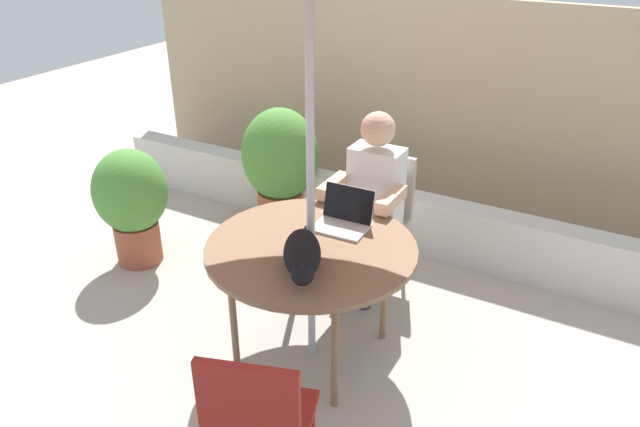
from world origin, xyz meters
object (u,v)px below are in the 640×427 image
Objects in this scene: patio_table at (311,254)px; potted_plant_by_chair at (280,162)px; cat at (302,256)px; potted_plant_near_fence at (132,200)px; chair_occupied at (380,209)px; person_seated at (371,195)px; laptop at (345,215)px; chair_empty at (257,421)px.

potted_plant_by_chair reaches higher than patio_table.
cat is 1.81m from potted_plant_near_fence.
chair_occupied is 1.53× the size of cat.
potted_plant_by_chair is (-1.11, 1.53, -0.27)m from cat.
cat is at bearing -53.92° from potted_plant_by_chair.
laptop is (0.05, -0.48, 0.09)m from person_seated.
chair_occupied is at bearing 22.42° from potted_plant_near_fence.
patio_table is at bearing 108.12° from chair_empty.
potted_plant_by_chair is (-1.09, 1.00, -0.25)m from laptop.
chair_empty reaches higher than patio_table.
laptop reaches higher than patio_table.
laptop is 0.53m from cat.
chair_empty is 2.68m from potted_plant_by_chair.
potted_plant_near_fence is at bearing -157.58° from chair_occupied.
potted_plant_near_fence is (-1.64, -0.67, -0.03)m from chair_occupied.
chair_occupied is 0.92× the size of potted_plant_by_chair.
chair_occupied reaches higher than potted_plant_near_fence.
cat is (0.08, -1.17, 0.28)m from chair_occupied.
potted_plant_near_fence is at bearing -120.24° from potted_plant_by_chair.
person_seated is 1.02m from cat.
cat is at bearing -70.32° from patio_table.
patio_table is at bearing -90.00° from person_seated.
potted_plant_by_chair reaches higher than laptop.
patio_table is 1.08m from chair_empty.
cat is 0.67× the size of potted_plant_near_fence.
laptop reaches higher than cat.
chair_occupied is 1.98m from chair_empty.
potted_plant_by_chair reaches higher than chair_occupied.
patio_table is at bearing -51.53° from potted_plant_by_chair.
patio_table is 1.66m from potted_plant_by_chair.
laptop is 1.71m from potted_plant_near_fence.
potted_plant_near_fence is 1.20m from potted_plant_by_chair.
person_seated is (-0.33, 1.79, 0.17)m from chair_empty.
chair_occupied is 1.20m from cat.
chair_occupied is 1.09m from potted_plant_by_chair.
laptop is 0.35× the size of potted_plant_near_fence.
patio_table is 1.32× the size of potted_plant_near_fence.
potted_plant_by_chair is at bearing 59.76° from potted_plant_near_fence.
potted_plant_near_fence is at bearing -178.90° from laptop.
laptop is (0.05, 0.30, 0.11)m from patio_table.
potted_plant_near_fence is (-1.72, 0.49, -0.31)m from cat.
chair_occupied is 0.69m from laptop.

